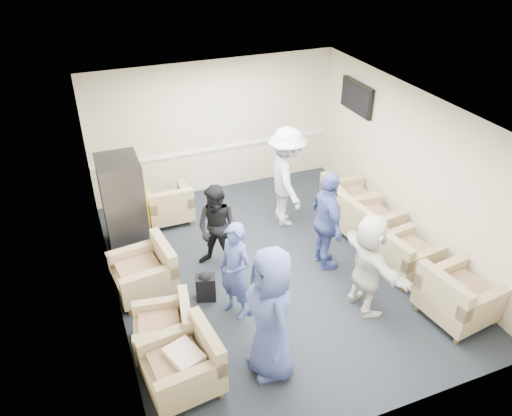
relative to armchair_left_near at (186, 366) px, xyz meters
name	(u,v)px	position (x,y,z in m)	size (l,w,h in m)	color
floor	(274,269)	(1.92, 1.74, -0.34)	(6.00, 6.00, 0.00)	black
ceiling	(277,114)	(1.92, 1.74, 2.36)	(6.00, 6.00, 0.00)	white
back_wall	(215,128)	(1.92, 4.74, 1.01)	(5.00, 0.02, 2.70)	beige
front_wall	(390,335)	(1.92, -1.26, 1.01)	(5.00, 0.02, 2.70)	beige
left_wall	(106,233)	(-0.58, 1.74, 1.01)	(0.02, 6.00, 2.70)	beige
right_wall	(412,171)	(4.42, 1.74, 1.01)	(0.02, 6.00, 2.70)	beige
chair_rail	(216,149)	(1.92, 4.72, 0.56)	(4.98, 0.04, 0.06)	white
tv	(357,97)	(4.36, 3.54, 1.70)	(0.10, 1.00, 0.58)	black
armchair_left_near	(186,366)	(0.00, 0.00, 0.00)	(0.96, 0.96, 0.69)	#978561
armchair_left_mid	(167,330)	(-0.07, 0.72, -0.04)	(0.87, 0.87, 0.61)	#978561
armchair_left_far	(147,273)	(-0.10, 1.95, 0.00)	(0.97, 0.97, 0.70)	#978561
armchair_right_near	(456,298)	(3.88, -0.26, 0.02)	(1.03, 1.03, 0.74)	#978561
armchair_right_midnear	(404,256)	(3.82, 0.88, -0.01)	(0.93, 0.93, 0.66)	#978561
armchair_right_midfar	(367,222)	(3.80, 1.93, 0.01)	(0.98, 0.98, 0.70)	#978561
armchair_right_far	(346,202)	(3.82, 2.68, 0.00)	(0.95, 0.95, 0.70)	#978561
armchair_corner	(169,206)	(0.67, 3.81, -0.02)	(0.82, 0.82, 0.65)	#978561
vending_machine	(124,204)	(-0.17, 3.29, 0.50)	(0.68, 0.80, 1.68)	#47474E
backpack	(206,285)	(0.68, 1.45, -0.09)	(0.34, 0.29, 0.50)	black
pillow	(184,356)	(-0.01, -0.01, 0.18)	(0.45, 0.34, 0.13)	white
person_front_left	(271,314)	(1.06, -0.13, 0.59)	(0.91, 0.59, 1.87)	#3E4D95
person_mid_left	(235,271)	(1.00, 1.01, 0.42)	(0.56, 0.36, 1.52)	#3E4D95
person_back_left	(218,228)	(1.12, 2.15, 0.40)	(0.73, 0.57, 1.49)	black
person_back_right	(287,178)	(2.69, 2.98, 0.60)	(1.22, 0.70, 1.89)	silver
person_mid_right	(327,222)	(2.74, 1.53, 0.51)	(1.00, 0.42, 1.71)	#3E4D95
person_front_right	(369,264)	(2.81, 0.42, 0.46)	(1.48, 0.47, 1.60)	silver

